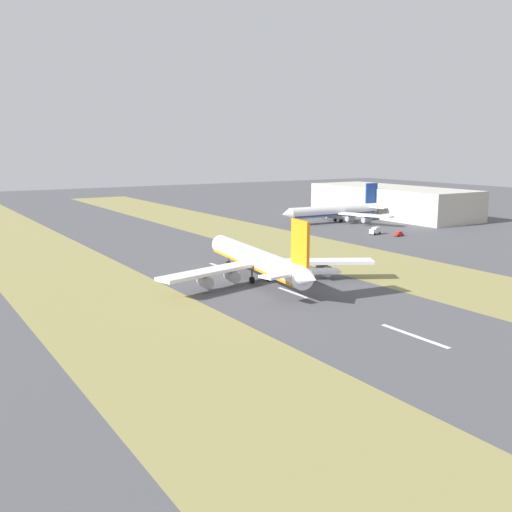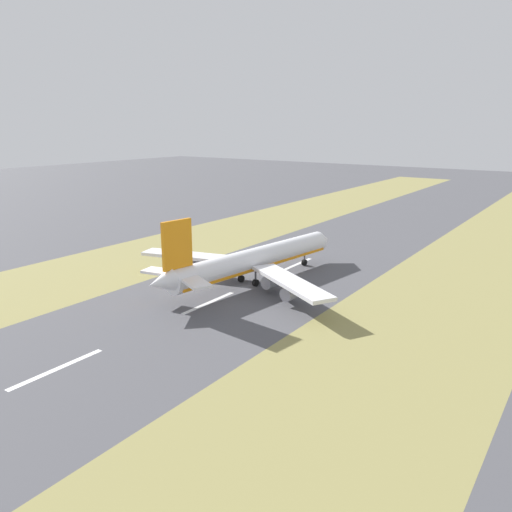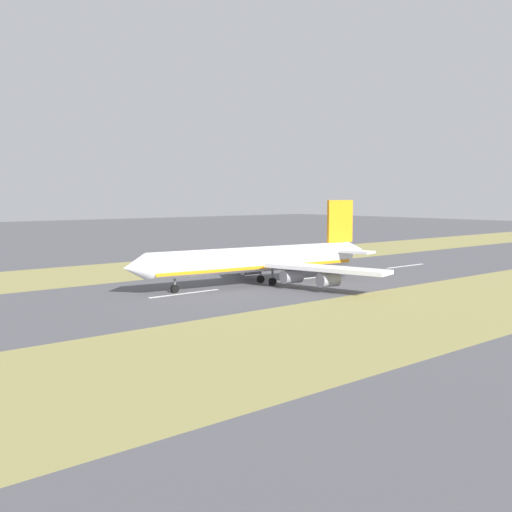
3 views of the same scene
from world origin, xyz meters
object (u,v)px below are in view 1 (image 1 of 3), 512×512
service_truck (375,231)px  terminal_building (391,201)px  airplane_main_jet (259,261)px  apron_car (399,234)px  airplane_parked_apron (337,211)px

service_truck → terminal_building: bearing=40.5°
airplane_main_jet → terminal_building: airplane_main_jet is taller
terminal_building → apron_car: (-50.77, -56.79, -6.85)m
airplane_main_jet → apron_car: size_ratio=14.59×
airplane_main_jet → terminal_building: 176.26m
airplane_parked_apron → terminal_building: bearing=8.1°
terminal_building → airplane_parked_apron: size_ratio=1.55×
terminal_building → airplane_parked_apron: (-43.23, -6.17, -2.27)m
terminal_building → airplane_parked_apron: airplane_parked_apron is taller
airplane_parked_apron → service_truck: bearing=-106.8°
airplane_parked_apron → airplane_main_jet: bearing=-138.4°
airplane_main_jet → airplane_parked_apron: airplane_main_jet is taller
airplane_main_jet → service_truck: size_ratio=10.53×
apron_car → service_truck: bearing=118.4°
terminal_building → apron_car: terminal_building is taller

